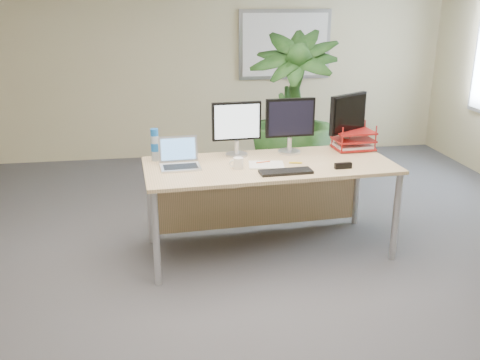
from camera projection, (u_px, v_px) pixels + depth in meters
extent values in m
plane|color=#424347|center=(251.00, 300.00, 4.06)|extent=(8.00, 8.00, 0.00)
cube|color=#C9BC8E|center=(199.00, 61.00, 7.35)|extent=(7.00, 0.04, 2.70)
cube|color=#9D9EA2|center=(285.00, 45.00, 7.44)|extent=(1.30, 0.03, 0.95)
cube|color=white|center=(285.00, 45.00, 7.42)|extent=(1.20, 0.01, 0.85)
cube|color=tan|center=(270.00, 165.00, 4.60)|extent=(2.18, 1.01, 0.03)
cube|color=tan|center=(257.00, 193.00, 5.12)|extent=(2.04, 0.13, 0.67)
cylinder|color=silver|center=(156.00, 239.00, 4.16)|extent=(0.06, 0.06, 0.79)
cylinder|color=silver|center=(396.00, 217.00, 4.57)|extent=(0.06, 0.06, 0.79)
cylinder|color=silver|center=(150.00, 202.00, 4.90)|extent=(0.06, 0.06, 0.79)
cylinder|color=silver|center=(357.00, 186.00, 5.31)|extent=(0.06, 0.06, 0.79)
imported|color=#153A15|center=(291.00, 133.00, 5.92)|extent=(1.12, 1.12, 1.50)
cylinder|color=silver|center=(237.00, 155.00, 4.82)|extent=(0.20, 0.20, 0.02)
cylinder|color=silver|center=(237.00, 147.00, 4.80)|extent=(0.04, 0.04, 0.12)
cube|color=black|center=(237.00, 121.00, 4.72)|extent=(0.44, 0.06, 0.34)
cube|color=silver|center=(237.00, 122.00, 4.70)|extent=(0.40, 0.03, 0.30)
cylinder|color=silver|center=(289.00, 152.00, 4.91)|extent=(0.21, 0.21, 0.02)
cylinder|color=silver|center=(289.00, 144.00, 4.89)|extent=(0.04, 0.04, 0.12)
cube|color=black|center=(290.00, 118.00, 4.81)|extent=(0.45, 0.07, 0.35)
cube|color=black|center=(291.00, 118.00, 4.79)|extent=(0.41, 0.03, 0.31)
cylinder|color=silver|center=(346.00, 148.00, 5.05)|extent=(0.21, 0.21, 0.02)
cylinder|color=silver|center=(346.00, 140.00, 5.02)|extent=(0.04, 0.04, 0.13)
cube|color=black|center=(348.00, 113.00, 4.94)|extent=(0.42, 0.28, 0.36)
cube|color=black|center=(350.00, 114.00, 4.92)|extent=(0.37, 0.22, 0.32)
cube|color=silver|center=(180.00, 167.00, 4.47)|extent=(0.34, 0.25, 0.02)
cube|color=black|center=(181.00, 166.00, 4.46)|extent=(0.29, 0.17, 0.00)
cube|color=silver|center=(178.00, 149.00, 4.57)|extent=(0.34, 0.08, 0.22)
cube|color=#60A4F7|center=(178.00, 149.00, 4.56)|extent=(0.29, 0.06, 0.18)
cube|color=black|center=(286.00, 172.00, 4.35)|extent=(0.44, 0.17, 0.02)
cylinder|color=white|center=(238.00, 163.00, 4.45)|extent=(0.08, 0.08, 0.09)
torus|color=white|center=(233.00, 163.00, 4.44)|extent=(0.06, 0.02, 0.06)
cube|color=white|center=(266.00, 165.00, 4.54)|extent=(0.32, 0.26, 0.01)
cylinder|color=#FC5B1C|center=(263.00, 162.00, 4.58)|extent=(0.13, 0.04, 0.01)
cylinder|color=gold|center=(296.00, 163.00, 4.60)|extent=(0.11, 0.04, 0.01)
cylinder|color=#A9B7C6|center=(155.00, 148.00, 4.65)|extent=(0.07, 0.07, 0.22)
cylinder|color=blue|center=(154.00, 132.00, 4.61)|extent=(0.07, 0.07, 0.06)
cylinder|color=blue|center=(155.00, 147.00, 4.65)|extent=(0.07, 0.07, 0.07)
cube|color=#A01613|center=(353.00, 148.00, 5.03)|extent=(0.37, 0.29, 0.02)
cube|color=#A01613|center=(353.00, 140.00, 5.00)|extent=(0.37, 0.29, 0.02)
cube|color=#A01613|center=(354.00, 132.00, 4.98)|extent=(0.37, 0.29, 0.02)
cube|color=white|center=(353.00, 146.00, 5.02)|extent=(0.34, 0.26, 0.02)
cube|color=black|center=(343.00, 166.00, 4.46)|extent=(0.15, 0.05, 0.05)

